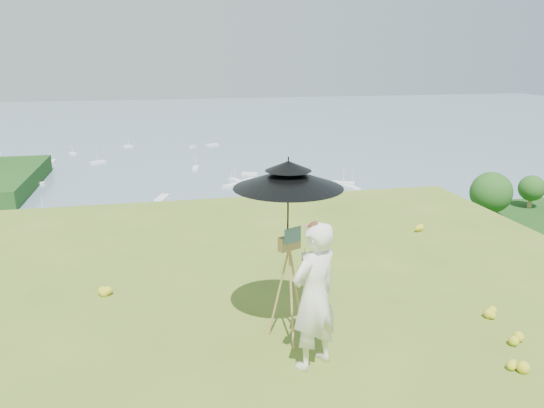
{
  "coord_description": "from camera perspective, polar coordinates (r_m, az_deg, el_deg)",
  "views": [
    {
      "loc": [
        -0.06,
        -5.16,
        3.31
      ],
      "look_at": [
        1.66,
        2.77,
        1.0
      ],
      "focal_mm": 35.0,
      "sensor_mm": 36.0,
      "label": 1
    }
  ],
  "objects": [
    {
      "name": "wildflowers",
      "position": [
        6.31,
        -10.34,
        -15.42
      ],
      "size": [
        10.0,
        10.5,
        0.12
      ],
      "primitive_type": null,
      "color": "gold",
      "rests_on": "ground"
    },
    {
      "name": "bay_water",
      "position": [
        247.98,
        -12.19,
        6.85
      ],
      "size": [
        700.0,
        700.0,
        0.0
      ],
      "primitive_type": "plane",
      "color": "gray",
      "rests_on": "ground"
    },
    {
      "name": "ground",
      "position": [
        6.13,
        -10.21,
        -17.1
      ],
      "size": [
        14.0,
        14.0,
        0.0
      ],
      "primitive_type": "plane",
      "color": "#547220",
      "rests_on": "ground"
    },
    {
      "name": "moored_boats",
      "position": [
        170.67,
        -16.16,
        2.72
      ],
      "size": [
        140.0,
        140.0,
        0.7
      ],
      "primitive_type": null,
      "color": "white",
      "rests_on": "bay_water"
    },
    {
      "name": "shoreline_tier",
      "position": [
        89.28,
        -11.15,
        -10.59
      ],
      "size": [
        170.0,
        28.0,
        8.0
      ],
      "primitive_type": "cube",
      "color": "gray",
      "rests_on": "bay_water"
    },
    {
      "name": "painter_cap",
      "position": [
        5.43,
        4.75,
        -2.38
      ],
      "size": [
        0.27,
        0.28,
        0.1
      ],
      "primitive_type": null,
      "rotation": [
        0.0,
        0.0,
        0.48
      ],
      "color": "pink",
      "rests_on": "painter"
    },
    {
      "name": "harbor_town",
      "position": [
        86.61,
        -11.37,
        -6.73
      ],
      "size": [
        110.0,
        22.0,
        5.0
      ],
      "primitive_type": null,
      "color": "silver",
      "rests_on": "shoreline_tier"
    },
    {
      "name": "field_easel",
      "position": [
        6.27,
        1.83,
        -8.63
      ],
      "size": [
        0.72,
        0.72,
        1.42
      ],
      "primitive_type": null,
      "rotation": [
        0.0,
        0.0,
        0.44
      ],
      "color": "#AD8648",
      "rests_on": "ground"
    },
    {
      "name": "painter",
      "position": [
        5.72,
        4.57,
        -9.84
      ],
      "size": [
        0.72,
        0.63,
        1.66
      ],
      "primitive_type": "imported",
      "rotation": [
        0.0,
        0.0,
        3.63
      ],
      "color": "white",
      "rests_on": "ground"
    },
    {
      "name": "slope_trees",
      "position": [
        44.13,
        -11.2,
        -8.97
      ],
      "size": [
        110.0,
        50.0,
        6.0
      ],
      "primitive_type": null,
      "color": "#1D4E17",
      "rests_on": "forest_slope"
    },
    {
      "name": "sun_umbrella",
      "position": [
        5.95,
        1.73,
        0.13
      ],
      "size": [
        1.64,
        1.64,
        1.05
      ],
      "primitive_type": null,
      "rotation": [
        0.0,
        0.0,
        0.43
      ],
      "color": "black",
      "rests_on": "field_easel"
    }
  ]
}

